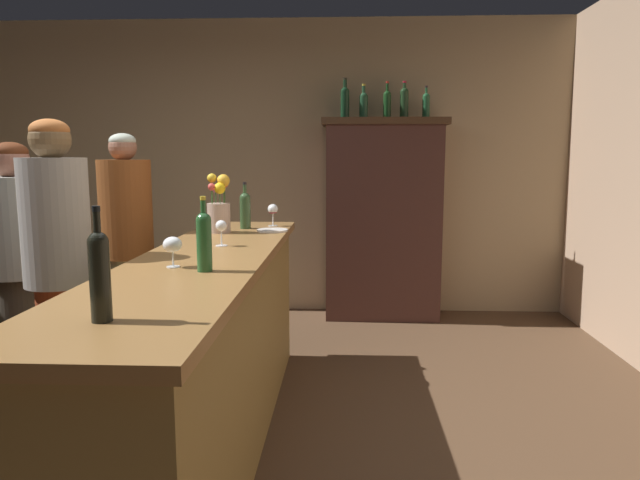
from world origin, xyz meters
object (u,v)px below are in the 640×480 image
Objects in this scene: wine_bottle_chardonnay at (204,239)px; display_bottle_center at (387,103)px; wine_bottle_merlot at (100,272)px; display_bottle_left at (345,101)px; display_bottle_right at (426,104)px; wine_glass_mid at (221,227)px; display_bottle_midleft at (364,104)px; patron_near_entrance at (18,263)px; display_cabinet at (383,216)px; wine_glass_rear at (273,210)px; flower_arrangement at (219,209)px; bar_counter at (206,354)px; patron_in_grey at (127,247)px; wine_bottle_syrah at (245,209)px; patron_redhead at (59,272)px; display_bottle_midright at (404,101)px; cheese_plate at (272,230)px; wine_glass_front at (173,245)px.

wine_bottle_chardonnay is 3.09m from display_bottle_center.
display_bottle_center is at bearing 73.57° from wine_bottle_merlot.
display_bottle_right is (0.70, 0.00, -0.03)m from display_bottle_left.
wine_glass_mid is at bearing 88.21° from wine_bottle_merlot.
display_bottle_midleft reaches higher than patron_near_entrance.
display_bottle_left is at bearing 73.38° from wine_glass_mid.
display_bottle_center reaches higher than display_cabinet.
display_bottle_midleft is at bearing 180.00° from display_cabinet.
flower_arrangement reaches higher than wine_glass_rear.
patron_in_grey is at bearing 127.95° from bar_counter.
patron_in_grey is (-0.75, -0.12, -0.24)m from wine_bottle_syrah.
flower_arrangement is at bearing -124.70° from display_cabinet.
patron_redhead reaches higher than patron_near_entrance.
wine_bottle_syrah is at bearing -139.85° from wine_glass_rear.
flower_arrangement is at bearing 97.19° from bar_counter.
display_cabinet is 1.52m from wine_glass_rear.
display_bottle_left is 3.03m from patron_redhead.
wine_bottle_chardonnay is 3.20m from display_bottle_right.
wine_bottle_merlot is at bearing -87.51° from flower_arrangement.
display_cabinet is 1.02m from display_bottle_midright.
display_bottle_left is 0.37m from display_bottle_center.
flower_arrangement is 1.96m from display_bottle_left.
bar_counter is 1.78× the size of patron_redhead.
patron_near_entrance is (-1.43, -0.42, -0.15)m from cheese_plate.
display_bottle_left is at bearing 73.70° from cheese_plate.
display_bottle_midleft is 0.93× the size of display_bottle_midright.
wine_glass_mid is at bearing -122.02° from display_bottle_right.
wine_bottle_merlot is 2.53× the size of wine_glass_front.
patron_near_entrance is at bearing 150.04° from patron_redhead.
display_bottle_midright reaches higher than display_bottle_center.
display_cabinet is at bearing 71.93° from patron_redhead.
display_bottle_midleft is at bearing 60.15° from wine_bottle_syrah.
flower_arrangement is at bearing -121.35° from wine_bottle_syrah.
wine_bottle_syrah is 1.54× the size of cheese_plate.
patron_in_grey reaches higher than bar_counter.
display_bottle_midleft is at bearing -180.00° from display_bottle_right.
wine_glass_mid is 0.70× the size of cheese_plate.
patron_near_entrance is (-2.40, -1.96, -1.08)m from display_bottle_midright.
wine_bottle_syrah is 1.32m from patron_redhead.
display_bottle_left reaches higher than wine_bottle_syrah.
wine_bottle_chardonnay is at bearing -95.18° from cheese_plate.
display_bottle_midleft is (0.83, 2.47, 1.41)m from bar_counter.
wine_glass_mid reaches higher than cheese_plate.
wine_bottle_chardonnay is 1.23m from flower_arrangement.
wine_bottle_syrah is 0.97× the size of display_bottle_midright.
wine_bottle_syrah is at bearing -129.49° from display_bottle_midright.
cheese_plate is at bearing -106.30° from display_bottle_left.
cheese_plate is 1.33m from patron_redhead.
cheese_plate is 2.05m from display_bottle_midright.
patron_in_grey is (-0.62, 0.08, -0.26)m from flower_arrangement.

